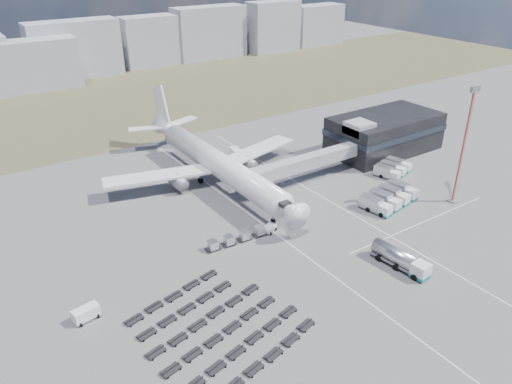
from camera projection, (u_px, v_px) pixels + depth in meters
ground at (301, 243)px, 95.32m from camera, size 420.00×420.00×0.00m
grass_strip at (106, 103)px, 176.51m from camera, size 420.00×90.00×0.01m
lane_markings at (329, 222)px, 102.43m from camera, size 47.12×110.00×0.01m
terminal at (384, 133)px, 134.56m from camera, size 30.40×16.40×11.00m
jet_bridge at (300, 164)px, 116.08m from camera, size 30.30×3.80×7.05m
airliner at (215, 162)px, 116.83m from camera, size 51.59×64.53×17.62m
skyline at (67, 53)px, 201.74m from camera, size 297.00×25.42×25.38m
fuel_tanker at (400, 259)px, 87.44m from camera, size 3.90×11.18×3.54m
pushback_tug at (270, 229)px, 98.66m from camera, size 3.36×2.72×1.36m
utility_van at (86, 314)px, 75.61m from camera, size 4.28×2.49×2.17m
catering_truck at (237, 155)px, 131.09m from camera, size 3.03×5.82×2.55m
service_trucks_near at (389, 197)px, 108.75m from camera, size 13.91×9.20×2.86m
service_trucks_far at (393, 168)px, 122.90m from camera, size 9.83×8.42×2.56m
uld_row at (237, 238)px, 94.91m from camera, size 12.98×2.38×1.79m
baggage_dollies at (215, 328)px, 73.95m from camera, size 25.52×25.84×0.69m
floodlight_mast at (464, 147)px, 104.57m from camera, size 2.43×2.00×25.85m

